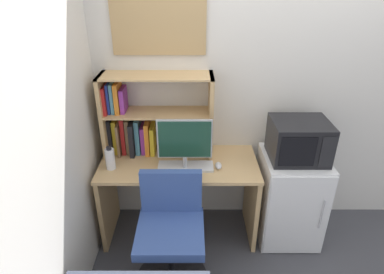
# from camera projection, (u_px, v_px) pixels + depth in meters

# --- Properties ---
(wall_back) EXTENTS (6.40, 0.04, 2.60)m
(wall_back) POSITION_uv_depth(u_px,v_px,m) (334.00, 86.00, 2.73)
(wall_back) COLOR silver
(wall_back) RESTS_ON ground_plane
(desk) EXTENTS (1.31, 0.59, 0.75)m
(desk) POSITION_uv_depth(u_px,v_px,m) (180.00, 184.00, 2.81)
(desk) COLOR tan
(desk) RESTS_ON ground_plane
(hutch_bookshelf) EXTENTS (0.91, 0.28, 0.70)m
(hutch_bookshelf) POSITION_uv_depth(u_px,v_px,m) (142.00, 119.00, 2.71)
(hutch_bookshelf) COLOR tan
(hutch_bookshelf) RESTS_ON desk
(monitor) EXTENTS (0.43, 0.19, 0.43)m
(monitor) POSITION_uv_depth(u_px,v_px,m) (186.00, 143.00, 2.50)
(monitor) COLOR #B7B7BC
(monitor) RESTS_ON desk
(keyboard) EXTENTS (0.44, 0.16, 0.02)m
(keyboard) POSITION_uv_depth(u_px,v_px,m) (187.00, 166.00, 2.63)
(keyboard) COLOR silver
(keyboard) RESTS_ON desk
(computer_mouse) EXTENTS (0.05, 0.10, 0.04)m
(computer_mouse) POSITION_uv_depth(u_px,v_px,m) (219.00, 166.00, 2.62)
(computer_mouse) COLOR silver
(computer_mouse) RESTS_ON desk
(water_bottle) EXTENTS (0.08, 0.08, 0.20)m
(water_bottle) POSITION_uv_depth(u_px,v_px,m) (111.00, 158.00, 2.58)
(water_bottle) COLOR silver
(water_bottle) RESTS_ON desk
(mini_fridge) EXTENTS (0.51, 0.54, 0.80)m
(mini_fridge) POSITION_uv_depth(u_px,v_px,m) (290.00, 198.00, 2.83)
(mini_fridge) COLOR white
(mini_fridge) RESTS_ON ground_plane
(microwave) EXTENTS (0.45, 0.39, 0.32)m
(microwave) POSITION_uv_depth(u_px,v_px,m) (300.00, 140.00, 2.58)
(microwave) COLOR black
(microwave) RESTS_ON mini_fridge
(desk_chair) EXTENTS (0.55, 0.55, 0.87)m
(desk_chair) POSITION_uv_depth(u_px,v_px,m) (172.00, 238.00, 2.42)
(desk_chair) COLOR black
(desk_chair) RESTS_ON ground_plane
(wall_corkboard) EXTENTS (0.73, 0.02, 0.49)m
(wall_corkboard) POSITION_uv_depth(u_px,v_px,m) (160.00, 22.00, 2.47)
(wall_corkboard) COLOR tan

